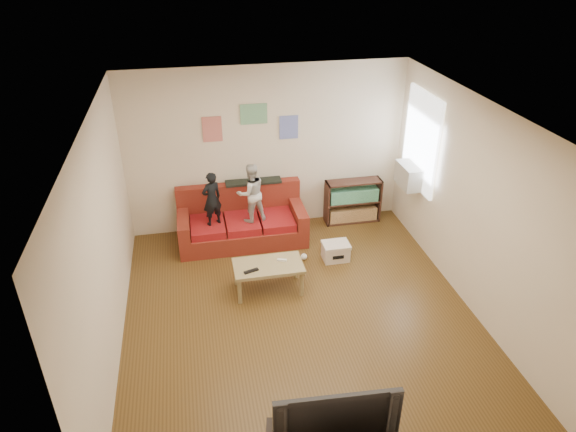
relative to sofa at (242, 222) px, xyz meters
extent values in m
cube|color=brown|center=(0.51, -2.07, -0.30)|extent=(4.50, 5.00, 0.01)
cube|color=white|center=(0.51, -2.07, 2.41)|extent=(4.50, 5.00, 0.01)
cube|color=beige|center=(0.51, 0.44, 1.05)|extent=(4.50, 0.01, 2.70)
cube|color=beige|center=(0.51, -4.57, 1.05)|extent=(4.50, 0.01, 2.70)
cube|color=beige|center=(-1.75, -2.07, 1.05)|extent=(0.01, 5.00, 2.70)
cube|color=beige|center=(2.76, -2.07, 1.05)|extent=(0.01, 5.00, 2.70)
cube|color=maroon|center=(0.00, -0.07, -0.15)|extent=(2.01, 0.90, 0.30)
cube|color=maroon|center=(0.00, 0.29, 0.28)|extent=(2.01, 0.18, 0.55)
cube|color=maroon|center=(-0.92, -0.07, 0.13)|extent=(0.18, 0.90, 0.25)
cube|color=maroon|center=(0.91, -0.07, 0.13)|extent=(0.18, 0.90, 0.25)
cube|color=maroon|center=(-0.55, -0.14, 0.06)|extent=(0.52, 0.68, 0.12)
cube|color=maroon|center=(0.00, -0.14, 0.06)|extent=(0.52, 0.68, 0.12)
cube|color=maroon|center=(0.55, -0.14, 0.06)|extent=(0.52, 0.68, 0.12)
cube|color=black|center=(0.25, 0.29, 0.57)|extent=(0.90, 0.22, 0.04)
imported|color=black|center=(-0.45, -0.17, 0.56)|extent=(0.37, 0.32, 0.87)
imported|color=beige|center=(0.15, -0.17, 0.60)|extent=(0.54, 0.47, 0.95)
cube|color=#A18C5B|center=(0.19, -1.45, 0.11)|extent=(0.95, 0.52, 0.05)
cylinder|color=#A18C5B|center=(-0.23, -1.67, -0.11)|extent=(0.06, 0.06, 0.38)
cylinder|color=#A18C5B|center=(0.62, -1.67, -0.11)|extent=(0.06, 0.06, 0.38)
cylinder|color=#A18C5B|center=(-0.23, -1.24, -0.11)|extent=(0.06, 0.06, 0.38)
cylinder|color=#A18C5B|center=(0.62, -1.24, -0.11)|extent=(0.06, 0.06, 0.38)
cube|color=black|center=(-0.06, -1.57, 0.14)|extent=(0.21, 0.11, 0.02)
cube|color=silver|center=(0.39, -1.40, 0.14)|extent=(0.14, 0.08, 0.03)
cube|color=#40241A|center=(1.48, 0.22, 0.08)|extent=(0.03, 0.28, 0.76)
cube|color=#40241A|center=(2.39, 0.22, 0.08)|extent=(0.03, 0.28, 0.76)
cube|color=#40241A|center=(1.93, 0.22, -0.28)|extent=(0.95, 0.28, 0.03)
cube|color=#40241A|center=(1.93, 0.22, 0.45)|extent=(0.95, 0.28, 0.03)
cube|color=#40241A|center=(1.93, 0.22, 0.08)|extent=(0.89, 0.28, 0.02)
cube|color=olive|center=(1.93, 0.22, -0.16)|extent=(0.83, 0.24, 0.23)
cube|color=#3F8C67|center=(1.93, 0.22, 0.21)|extent=(0.83, 0.24, 0.23)
cube|color=white|center=(2.73, -0.42, 1.34)|extent=(0.04, 1.08, 1.48)
cube|color=#B7B2A3|center=(2.61, -0.42, 0.78)|extent=(0.28, 0.55, 0.35)
cube|color=#D87266|center=(-0.34, 0.42, 1.45)|extent=(0.30, 0.01, 0.40)
cube|color=#72B27F|center=(0.31, 0.42, 1.65)|extent=(0.42, 0.01, 0.32)
cube|color=#727FCC|center=(0.86, 0.42, 1.40)|extent=(0.30, 0.01, 0.38)
cube|color=white|center=(1.33, -0.89, -0.18)|extent=(0.39, 0.29, 0.23)
cube|color=white|center=(1.33, -0.89, -0.04)|extent=(0.40, 0.31, 0.05)
cube|color=black|center=(1.33, -1.04, -0.17)|extent=(0.17, 0.00, 0.06)
imported|color=black|center=(0.31, -4.28, 0.47)|extent=(1.10, 0.21, 0.63)
sphere|color=white|center=(0.85, -0.81, -0.25)|extent=(0.10, 0.10, 0.10)
camera|label=1|loc=(-0.68, -7.19, 4.10)|focal=32.00mm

